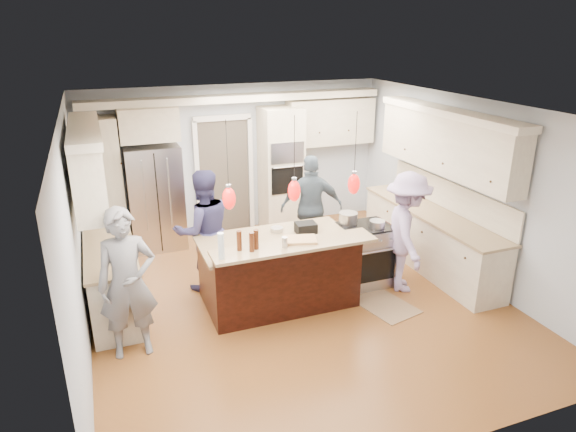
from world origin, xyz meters
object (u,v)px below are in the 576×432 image
at_px(person_far_left, 204,231).
at_px(person_bar_end, 127,284).
at_px(kitchen_island, 278,270).
at_px(island_range, 366,254).
at_px(refrigerator, 155,197).

bearing_deg(person_far_left, person_bar_end, 43.91).
xyz_separation_m(kitchen_island, island_range, (1.41, 0.08, -0.03)).
bearing_deg(refrigerator, kitchen_island, -63.12).
bearing_deg(person_bar_end, kitchen_island, 15.09).
bearing_deg(person_bar_end, island_range, 10.45).
bearing_deg(island_range, person_bar_end, -170.07).
bearing_deg(kitchen_island, person_bar_end, -165.44).
bearing_deg(refrigerator, island_range, -42.59).
bearing_deg(person_far_left, refrigerator, -80.36).
bearing_deg(kitchen_island, island_range, 3.11).
bearing_deg(island_range, refrigerator, 137.41).
relative_size(island_range, person_far_left, 0.51).
distance_m(refrigerator, kitchen_island, 2.91).
xyz_separation_m(kitchen_island, person_far_left, (-0.85, 0.78, 0.41)).
height_order(person_bar_end, person_far_left, person_bar_end).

